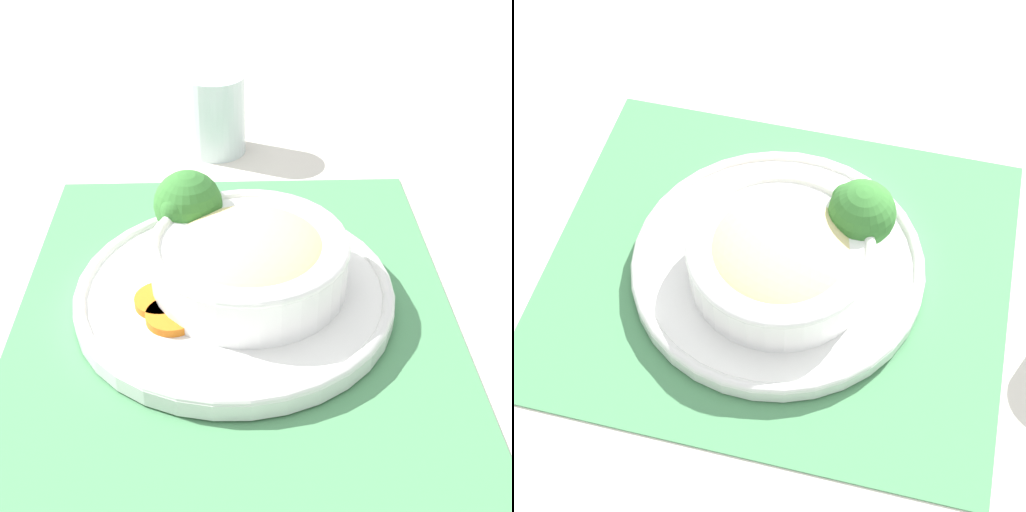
{
  "view_description": "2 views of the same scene",
  "coord_description": "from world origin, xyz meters",
  "views": [
    {
      "loc": [
        -0.52,
        -0.07,
        0.42
      ],
      "look_at": [
        0.02,
        -0.02,
        0.05
      ],
      "focal_mm": 50.0,
      "sensor_mm": 36.0,
      "label": 1
    },
    {
      "loc": [
        0.17,
        -0.46,
        0.72
      ],
      "look_at": [
        -0.0,
        -0.02,
        0.05
      ],
      "focal_mm": 60.0,
      "sensor_mm": 36.0,
      "label": 2
    }
  ],
  "objects": [
    {
      "name": "broccoli_floret",
      "position": [
        0.07,
        0.05,
        0.07
      ],
      "size": [
        0.07,
        0.07,
        0.08
      ],
      "color": "#759E51",
      "rests_on": "plate"
    },
    {
      "name": "bowl",
      "position": [
        0.01,
        -0.01,
        0.05
      ],
      "size": [
        0.18,
        0.18,
        0.06
      ],
      "color": "white",
      "rests_on": "plate"
    },
    {
      "name": "ground_plane",
      "position": [
        0.0,
        0.0,
        0.0
      ],
      "size": [
        4.0,
        4.0,
        0.0
      ],
      "primitive_type": "plane",
      "color": "beige"
    },
    {
      "name": "carrot_slice_middle",
      "position": [
        -0.05,
        0.05,
        0.02
      ],
      "size": [
        0.05,
        0.05,
        0.01
      ],
      "color": "orange",
      "rests_on": "plate"
    },
    {
      "name": "carrot_slice_near",
      "position": [
        -0.03,
        0.06,
        0.02
      ],
      "size": [
        0.05,
        0.05,
        0.01
      ],
      "color": "orange",
      "rests_on": "plate"
    },
    {
      "name": "plate",
      "position": [
        0.0,
        0.0,
        0.02
      ],
      "size": [
        0.29,
        0.29,
        0.02
      ],
      "color": "white",
      "rests_on": "placemat"
    },
    {
      "name": "placemat",
      "position": [
        0.0,
        0.0,
        0.0
      ],
      "size": [
        0.51,
        0.46,
        0.0
      ],
      "color": "#4C8C59",
      "rests_on": "ground_plane"
    },
    {
      "name": "water_glass",
      "position": [
        0.31,
        0.06,
        0.05
      ],
      "size": [
        0.08,
        0.08,
        0.1
      ],
      "color": "silver",
      "rests_on": "ground_plane"
    }
  ]
}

